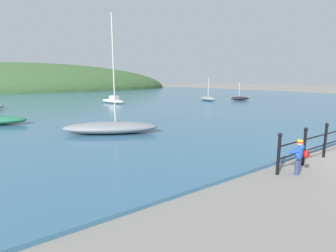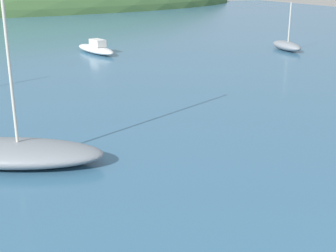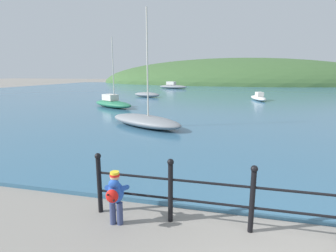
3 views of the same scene
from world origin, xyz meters
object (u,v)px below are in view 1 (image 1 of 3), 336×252
boat_green_fishing (207,98)px  child_in_coat (300,154)px  boat_far_left (113,101)px  boat_blue_hull (240,98)px  boat_white_sailboat (111,127)px

boat_green_fishing → child_in_coat: bearing=-128.2°
child_in_coat → boat_far_left: (4.42, 22.31, -0.25)m
boat_blue_hull → boat_white_sailboat: size_ratio=0.39×
child_in_coat → boat_green_fishing: size_ratio=0.35×
boat_green_fishing → boat_far_left: (-10.19, 3.77, -0.01)m
boat_far_left → child_in_coat: bearing=-101.2°
child_in_coat → boat_blue_hull: (18.29, 16.80, -0.28)m
child_in_coat → boat_far_left: 22.74m
child_in_coat → boat_green_fishing: 23.60m
boat_blue_hull → boat_far_left: bearing=158.4°
boat_white_sailboat → boat_far_left: bearing=65.4°
child_in_coat → boat_far_left: bearing=78.8°
boat_blue_hull → boat_far_left: (-13.87, 5.50, 0.03)m
boat_white_sailboat → boat_blue_hull: bearing=23.3°
boat_green_fishing → boat_white_sailboat: boat_white_sailboat is taller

